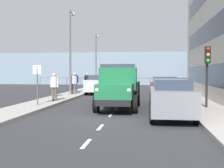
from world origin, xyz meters
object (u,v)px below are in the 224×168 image
(car_grey_kerbside_near, at_px, (171,98))
(car_teal_oppositeside_1, at_px, (109,81))
(car_silver_oppositeside_0, at_px, (99,84))
(pedestrian_couple_b, at_px, (87,80))
(street_sign, at_px, (37,78))
(pedestrian_by_lamp, at_px, (76,81))
(truck_vintage_green, at_px, (118,88))
(pedestrian_in_dark_coat, at_px, (55,84))
(pedestrian_strolling, at_px, (73,81))
(pedestrian_near_railing, at_px, (53,83))
(traffic_light_near, at_px, (207,63))
(car_maroon_kerbside_1, at_px, (164,90))
(lamp_post_far, at_px, (96,56))
(lamp_post_promenade, at_px, (71,45))

(car_grey_kerbside_near, distance_m, car_teal_oppositeside_1, 20.48)
(car_silver_oppositeside_0, distance_m, pedestrian_couple_b, 3.16)
(street_sign, bearing_deg, pedestrian_by_lamp, -87.84)
(truck_vintage_green, bearing_deg, pedestrian_couple_b, -70.72)
(car_teal_oppositeside_1, relative_size, pedestrian_in_dark_coat, 2.52)
(pedestrian_in_dark_coat, xyz_separation_m, pedestrian_by_lamp, (0.59, -7.66, -0.00))
(truck_vintage_green, relative_size, street_sign, 2.51)
(car_silver_oppositeside_0, height_order, pedestrian_by_lamp, pedestrian_by_lamp)
(car_teal_oppositeside_1, height_order, pedestrian_by_lamp, pedestrian_by_lamp)
(truck_vintage_green, bearing_deg, pedestrian_strolling, -60.42)
(truck_vintage_green, distance_m, pedestrian_strolling, 9.46)
(car_silver_oppositeside_0, height_order, pedestrian_near_railing, pedestrian_near_railing)
(truck_vintage_green, relative_size, traffic_light_near, 1.76)
(car_maroon_kerbside_1, height_order, pedestrian_couple_b, pedestrian_couple_b)
(pedestrian_in_dark_coat, height_order, pedestrian_by_lamp, pedestrian_in_dark_coat)
(lamp_post_far, bearing_deg, pedestrian_near_railing, 86.58)
(street_sign, bearing_deg, truck_vintage_green, 176.42)
(car_maroon_kerbside_1, height_order, traffic_light_near, traffic_light_near)
(lamp_post_promenade, height_order, street_sign, lamp_post_promenade)
(car_maroon_kerbside_1, xyz_separation_m, pedestrian_by_lamp, (7.61, -7.46, 0.32))
(pedestrian_near_railing, height_order, pedestrian_strolling, pedestrian_strolling)
(car_teal_oppositeside_1, xyz_separation_m, lamp_post_promenade, (1.93, 9.19, 3.34))
(car_maroon_kerbside_1, relative_size, lamp_post_far, 0.70)
(car_teal_oppositeside_1, distance_m, lamp_post_promenade, 9.96)
(pedestrian_strolling, xyz_separation_m, lamp_post_promenade, (0.13, 0.32, 3.03))
(car_maroon_kerbside_1, relative_size, pedestrian_couple_b, 2.58)
(pedestrian_in_dark_coat, distance_m, lamp_post_far, 16.53)
(pedestrian_strolling, relative_size, lamp_post_promenade, 0.26)
(pedestrian_strolling, bearing_deg, pedestrian_in_dark_coat, 92.42)
(car_silver_oppositeside_0, xyz_separation_m, pedestrian_in_dark_coat, (1.57, 7.74, 0.32))
(truck_vintage_green, height_order, car_grey_kerbside_near, truck_vintage_green)
(pedestrian_by_lamp, distance_m, lamp_post_far, 9.07)
(car_teal_oppositeside_1, height_order, traffic_light_near, traffic_light_near)
(truck_vintage_green, distance_m, lamp_post_far, 19.71)
(pedestrian_in_dark_coat, distance_m, pedestrian_by_lamp, 7.69)
(pedestrian_strolling, distance_m, lamp_post_promenade, 3.05)
(pedestrian_in_dark_coat, xyz_separation_m, pedestrian_couple_b, (0.12, -10.39, -0.04))
(truck_vintage_green, height_order, pedestrian_in_dark_coat, truck_vintage_green)
(car_silver_oppositeside_0, xyz_separation_m, pedestrian_near_railing, (2.62, 4.86, 0.27))
(pedestrian_by_lamp, xyz_separation_m, lamp_post_far, (-0.34, -8.64, 2.74))
(car_silver_oppositeside_0, bearing_deg, truck_vintage_green, 105.43)
(pedestrian_in_dark_coat, bearing_deg, lamp_post_far, -89.11)
(car_grey_kerbside_near, height_order, pedestrian_couple_b, pedestrian_couple_b)
(traffic_light_near, bearing_deg, pedestrian_strolling, -40.68)
(truck_vintage_green, distance_m, car_teal_oppositeside_1, 17.34)
(lamp_post_promenade, bearing_deg, pedestrian_in_dark_coat, 93.98)
(car_grey_kerbside_near, distance_m, traffic_light_near, 3.87)
(pedestrian_by_lamp, bearing_deg, pedestrian_strolling, 99.69)
(lamp_post_promenade, bearing_deg, pedestrian_near_railing, 73.87)
(street_sign, bearing_deg, lamp_post_promenade, -88.85)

